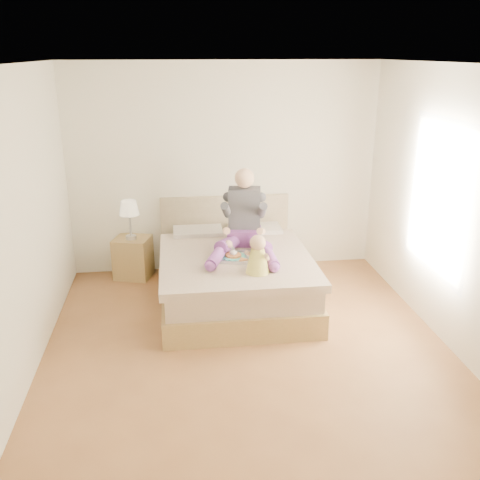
{
  "coord_description": "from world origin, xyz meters",
  "views": [
    {
      "loc": [
        -0.67,
        -4.71,
        2.8
      ],
      "look_at": [
        0.06,
        0.92,
        0.79
      ],
      "focal_mm": 40.0,
      "sensor_mm": 36.0,
      "label": 1
    }
  ],
  "objects": [
    {
      "name": "nightstand",
      "position": [
        -1.22,
        1.88,
        0.27
      ],
      "size": [
        0.53,
        0.5,
        0.54
      ],
      "rotation": [
        0.0,
        0.0,
        -0.29
      ],
      "color": "olive",
      "rests_on": "ground"
    },
    {
      "name": "baby",
      "position": [
        0.18,
        0.4,
        0.78
      ],
      "size": [
        0.33,
        0.36,
        0.41
      ],
      "rotation": [
        0.0,
        0.0,
        -0.57
      ],
      "color": "#D8CF44",
      "rests_on": "bed"
    },
    {
      "name": "lamp",
      "position": [
        -1.23,
        1.84,
        0.92
      ],
      "size": [
        0.25,
        0.25,
        0.5
      ],
      "color": "silver",
      "rests_on": "nightstand"
    },
    {
      "name": "bed",
      "position": [
        0.0,
        1.08,
        0.32
      ],
      "size": [
        1.7,
        2.18,
        1.0
      ],
      "color": "olive",
      "rests_on": "ground"
    },
    {
      "name": "tray",
      "position": [
        0.06,
        0.8,
        0.64
      ],
      "size": [
        0.52,
        0.45,
        0.13
      ],
      "rotation": [
        0.0,
        0.0,
        -0.21
      ],
      "color": "silver",
      "rests_on": "bed"
    },
    {
      "name": "adult",
      "position": [
        0.13,
        1.16,
        0.88
      ],
      "size": [
        0.79,
        1.18,
        0.94
      ],
      "rotation": [
        0.0,
        0.0,
        -0.16
      ],
      "color": "#76398F",
      "rests_on": "bed"
    },
    {
      "name": "room",
      "position": [
        0.08,
        0.01,
        1.51
      ],
      "size": [
        4.02,
        4.22,
        2.71
      ],
      "color": "brown",
      "rests_on": "ground"
    }
  ]
}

